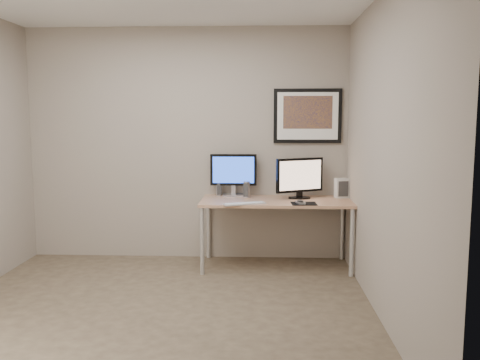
# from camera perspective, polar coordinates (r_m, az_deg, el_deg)

# --- Properties ---
(floor) EXTENTS (3.60, 3.60, 0.00)m
(floor) POSITION_cam_1_polar(r_m,az_deg,el_deg) (4.41, -9.09, -14.47)
(floor) COLOR #4A3E2E
(floor) RESTS_ON ground
(room) EXTENTS (3.60, 3.60, 3.60)m
(room) POSITION_cam_1_polar(r_m,az_deg,el_deg) (4.54, -8.36, 7.42)
(room) COLOR white
(room) RESTS_ON ground
(desk) EXTENTS (1.60, 0.70, 0.73)m
(desk) POSITION_cam_1_polar(r_m,az_deg,el_deg) (5.44, 4.06, -2.93)
(desk) COLOR #9F6C4D
(desk) RESTS_ON floor
(framed_art) EXTENTS (0.75, 0.04, 0.60)m
(framed_art) POSITION_cam_1_polar(r_m,az_deg,el_deg) (5.71, 7.59, 7.15)
(framed_art) COLOR black
(framed_art) RESTS_ON room
(monitor_large) EXTENTS (0.52, 0.17, 0.47)m
(monitor_large) POSITION_cam_1_polar(r_m,az_deg,el_deg) (5.66, -0.74, 0.81)
(monitor_large) COLOR #B4B4B9
(monitor_large) RESTS_ON desk
(monitor_tv) EXTENTS (0.52, 0.28, 0.44)m
(monitor_tv) POSITION_cam_1_polar(r_m,az_deg,el_deg) (5.51, 6.72, 0.33)
(monitor_tv) COLOR black
(monitor_tv) RESTS_ON desk
(speaker_left) EXTENTS (0.08, 0.08, 0.16)m
(speaker_left) POSITION_cam_1_polar(r_m,az_deg,el_deg) (5.71, -2.40, -0.95)
(speaker_left) COLOR #B4B4B9
(speaker_left) RESTS_ON desk
(speaker_right) EXTENTS (0.08, 0.08, 0.18)m
(speaker_right) POSITION_cam_1_polar(r_m,az_deg,el_deg) (5.57, 0.75, -1.07)
(speaker_right) COLOR #B4B4B9
(speaker_right) RESTS_ON desk
(keyboard) EXTENTS (0.45, 0.27, 0.02)m
(keyboard) POSITION_cam_1_polar(r_m,az_deg,el_deg) (5.16, 0.52, -2.66)
(keyboard) COLOR silver
(keyboard) RESTS_ON desk
(mousepad) EXTENTS (0.26, 0.24, 0.00)m
(mousepad) POSITION_cam_1_polar(r_m,az_deg,el_deg) (5.23, 7.19, -2.64)
(mousepad) COLOR black
(mousepad) RESTS_ON desk
(mouse) EXTENTS (0.09, 0.13, 0.04)m
(mouse) POSITION_cam_1_polar(r_m,az_deg,el_deg) (5.20, 6.79, -2.44)
(mouse) COLOR black
(mouse) RESTS_ON mousepad
(fan_unit) EXTENTS (0.16, 0.13, 0.21)m
(fan_unit) POSITION_cam_1_polar(r_m,az_deg,el_deg) (5.66, 11.34, -0.90)
(fan_unit) COLOR silver
(fan_unit) RESTS_ON desk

